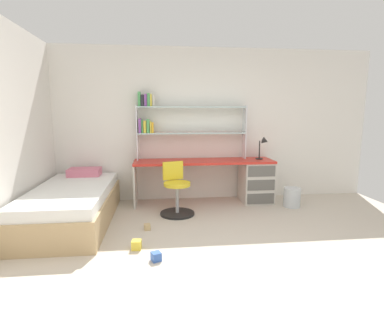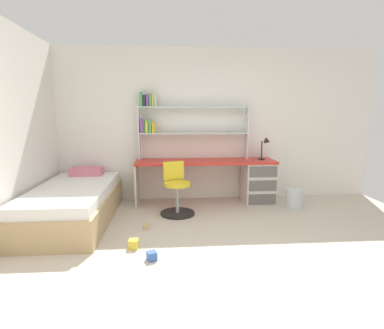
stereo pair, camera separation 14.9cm
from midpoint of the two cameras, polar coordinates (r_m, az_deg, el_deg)
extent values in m
cube|color=beige|center=(3.19, 9.37, -19.06)|extent=(6.03, 6.13, 0.02)
cube|color=white|center=(5.35, 3.17, 7.41)|extent=(6.03, 0.06, 2.61)
cube|color=red|center=(5.08, 3.40, 0.57)|extent=(2.33, 0.57, 0.04)
cube|color=beige|center=(5.35, 13.11, -3.22)|extent=(0.51, 0.54, 0.69)
cube|color=beige|center=(5.13, -9.52, -3.65)|extent=(0.03, 0.51, 0.69)
cube|color=#5E5B57|center=(5.15, 13.93, -6.40)|extent=(0.46, 0.01, 0.18)
cube|color=#5E5B57|center=(5.09, 14.03, -3.90)|extent=(0.46, 0.01, 0.18)
cube|color=#5E5B57|center=(5.04, 14.14, -1.34)|extent=(0.46, 0.01, 0.18)
cube|color=silver|center=(5.16, -9.12, 5.92)|extent=(0.02, 0.22, 0.91)
cube|color=silver|center=(5.34, 11.05, 5.98)|extent=(0.02, 0.22, 0.91)
cube|color=silver|center=(5.17, 1.13, 5.93)|extent=(1.82, 0.22, 0.02)
cube|color=silver|center=(5.16, 1.15, 10.76)|extent=(1.82, 0.22, 0.02)
cube|color=purple|center=(5.15, -8.59, 7.25)|extent=(0.04, 0.15, 0.24)
cube|color=#4CA559|center=(5.15, -8.17, 7.16)|extent=(0.02, 0.13, 0.22)
cube|color=yellow|center=(5.15, -7.69, 7.07)|extent=(0.04, 0.14, 0.20)
cube|color=#4CA559|center=(5.15, -7.08, 7.21)|extent=(0.04, 0.17, 0.23)
cube|color=yellow|center=(5.14, -6.62, 7.02)|extent=(0.02, 0.16, 0.19)
cube|color=gold|center=(5.14, -6.26, 6.95)|extent=(0.03, 0.16, 0.18)
cube|color=#4CA559|center=(5.15, -8.70, 12.06)|extent=(0.04, 0.13, 0.23)
cube|color=#26262D|center=(5.15, -8.12, 11.82)|extent=(0.04, 0.16, 0.19)
cube|color=purple|center=(5.15, -7.55, 11.89)|extent=(0.04, 0.13, 0.20)
cube|color=#4CA559|center=(5.14, -6.98, 11.98)|extent=(0.04, 0.13, 0.21)
cube|color=yellow|center=(5.14, -6.53, 11.91)|extent=(0.03, 0.14, 0.20)
cube|color=beige|center=(5.14, -6.06, 11.92)|extent=(0.03, 0.12, 0.20)
cylinder|color=black|center=(5.30, 13.71, 1.00)|extent=(0.12, 0.12, 0.02)
cylinder|color=black|center=(5.28, 13.78, 2.69)|extent=(0.02, 0.02, 0.30)
cone|color=black|center=(5.25, 14.85, 4.25)|extent=(0.12, 0.11, 0.13)
cylinder|color=black|center=(4.65, -1.80, -9.17)|extent=(0.52, 0.52, 0.03)
cylinder|color=#A5A8AD|center=(4.59, -1.82, -6.71)|extent=(0.05, 0.05, 0.45)
cylinder|color=yellow|center=(4.52, -1.83, -3.69)|extent=(0.40, 0.40, 0.05)
cube|color=yellow|center=(4.65, -2.58, -1.11)|extent=(0.32, 0.13, 0.28)
cube|color=tan|center=(4.59, -20.52, -7.81)|extent=(1.03, 2.10, 0.37)
cube|color=white|center=(4.53, -20.71, -4.73)|extent=(0.97, 2.04, 0.14)
cube|color=#D8728C|center=(5.25, -18.38, -1.22)|extent=(0.50, 0.32, 0.12)
cylinder|color=silver|center=(5.21, 19.47, -6.01)|extent=(0.27, 0.27, 0.31)
cube|color=#3860B7|center=(3.31, -6.25, -16.75)|extent=(0.12, 0.12, 0.09)
cube|color=tan|center=(4.11, -7.58, -11.47)|extent=(0.09, 0.09, 0.08)
cube|color=gold|center=(3.59, -9.75, -14.53)|extent=(0.11, 0.11, 0.10)
camera|label=1|loc=(0.07, -89.02, 0.17)|focal=28.31mm
camera|label=2|loc=(0.07, 90.98, -0.17)|focal=28.31mm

